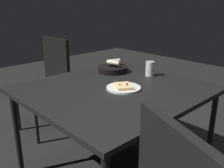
{
  "coord_description": "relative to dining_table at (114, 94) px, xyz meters",
  "views": [
    {
      "loc": [
        1.17,
        1.22,
        1.32
      ],
      "look_at": [
        0.04,
        0.02,
        0.77
      ],
      "focal_mm": 40.32,
      "sensor_mm": 36.0,
      "label": 1
    }
  ],
  "objects": [
    {
      "name": "dining_table",
      "position": [
        0.0,
        0.0,
        0.0
      ],
      "size": [
        1.2,
        1.12,
        0.73
      ],
      "color": "black",
      "rests_on": "ground"
    },
    {
      "name": "pizza_plate",
      "position": [
        -0.03,
        0.07,
        0.06
      ],
      "size": [
        0.24,
        0.24,
        0.04
      ],
      "color": "white",
      "rests_on": "dining_table"
    },
    {
      "name": "bread_basket",
      "position": [
        -0.27,
        -0.31,
        0.08
      ],
      "size": [
        0.25,
        0.25,
        0.11
      ],
      "color": "black",
      "rests_on": "dining_table"
    },
    {
      "name": "beer_glass",
      "position": [
        -0.41,
        -0.01,
        0.1
      ],
      "size": [
        0.07,
        0.07,
        0.12
      ],
      "color": "silver",
      "rests_on": "dining_table"
    },
    {
      "name": "chair_near",
      "position": [
        -0.05,
        -1.03,
        -0.14
      ],
      "size": [
        0.46,
        0.46,
        0.96
      ],
      "color": "#2A2A2A",
      "rests_on": "ground"
    }
  ]
}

